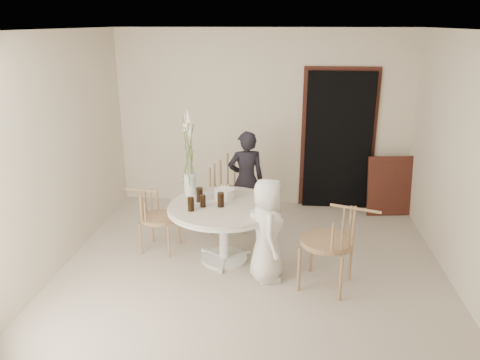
# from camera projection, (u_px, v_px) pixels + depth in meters

# --- Properties ---
(ground) EXTENTS (4.50, 4.50, 0.00)m
(ground) POSITION_uv_depth(u_px,v_px,m) (251.00, 271.00, 5.48)
(ground) COLOR beige
(ground) RESTS_ON ground
(room_shell) EXTENTS (4.50, 4.50, 4.50)m
(room_shell) POSITION_uv_depth(u_px,v_px,m) (252.00, 137.00, 4.96)
(room_shell) COLOR silver
(room_shell) RESTS_ON ground
(doorway) EXTENTS (1.00, 0.10, 2.10)m
(doorway) POSITION_uv_depth(u_px,v_px,m) (338.00, 141.00, 7.10)
(doorway) COLOR black
(doorway) RESTS_ON ground
(door_trim) EXTENTS (1.12, 0.03, 2.22)m
(door_trim) POSITION_uv_depth(u_px,v_px,m) (338.00, 137.00, 7.11)
(door_trim) COLOR #54281C
(door_trim) RESTS_ON ground
(table) EXTENTS (1.33, 1.33, 0.73)m
(table) POSITION_uv_depth(u_px,v_px,m) (224.00, 213.00, 5.55)
(table) COLOR silver
(table) RESTS_ON ground
(picture_frame) EXTENTS (0.69, 0.29, 0.89)m
(picture_frame) POSITION_uv_depth(u_px,v_px,m) (390.00, 186.00, 6.99)
(picture_frame) COLOR #54281C
(picture_frame) RESTS_ON ground
(chair_far) EXTENTS (0.58, 0.62, 0.97)m
(chair_far) POSITION_uv_depth(u_px,v_px,m) (228.00, 183.00, 6.56)
(chair_far) COLOR #A17B57
(chair_far) RESTS_ON ground
(chair_right) EXTENTS (0.70, 0.67, 0.99)m
(chair_right) POSITION_uv_depth(u_px,v_px,m) (340.00, 235.00, 4.94)
(chair_right) COLOR #A17B57
(chair_right) RESTS_ON ground
(chair_left) EXTENTS (0.52, 0.48, 0.81)m
(chair_left) POSITION_uv_depth(u_px,v_px,m) (151.00, 211.00, 5.87)
(chair_left) COLOR #A17B57
(chair_left) RESTS_ON ground
(girl) EXTENTS (0.57, 0.45, 1.38)m
(girl) POSITION_uv_depth(u_px,v_px,m) (246.00, 180.00, 6.49)
(girl) COLOR black
(girl) RESTS_ON ground
(boy) EXTENTS (0.46, 0.63, 1.19)m
(boy) POSITION_uv_depth(u_px,v_px,m) (267.00, 230.00, 5.16)
(boy) COLOR white
(boy) RESTS_ON ground
(birthday_cake) EXTENTS (0.25, 0.25, 0.17)m
(birthday_cake) POSITION_uv_depth(u_px,v_px,m) (225.00, 194.00, 5.69)
(birthday_cake) COLOR white
(birthday_cake) RESTS_ON table
(cola_tumbler_a) EXTENTS (0.08, 0.08, 0.16)m
(cola_tumbler_a) POSITION_uv_depth(u_px,v_px,m) (191.00, 204.00, 5.31)
(cola_tumbler_a) COLOR black
(cola_tumbler_a) RESTS_ON table
(cola_tumbler_b) EXTENTS (0.10, 0.10, 0.17)m
(cola_tumbler_b) POSITION_uv_depth(u_px,v_px,m) (221.00, 200.00, 5.42)
(cola_tumbler_b) COLOR black
(cola_tumbler_b) RESTS_ON table
(cola_tumbler_c) EXTENTS (0.08, 0.08, 0.14)m
(cola_tumbler_c) POSITION_uv_depth(u_px,v_px,m) (203.00, 201.00, 5.42)
(cola_tumbler_c) COLOR black
(cola_tumbler_c) RESTS_ON table
(cola_tumbler_d) EXTENTS (0.10, 0.10, 0.17)m
(cola_tumbler_d) POSITION_uv_depth(u_px,v_px,m) (200.00, 195.00, 5.58)
(cola_tumbler_d) COLOR black
(cola_tumbler_d) RESTS_ON table
(plate_stack) EXTENTS (0.26, 0.26, 0.05)m
(plate_stack) POSITION_uv_depth(u_px,v_px,m) (259.00, 213.00, 5.19)
(plate_stack) COLOR white
(plate_stack) RESTS_ON table
(flower_vase) EXTENTS (0.15, 0.15, 1.10)m
(flower_vase) POSITION_uv_depth(u_px,v_px,m) (189.00, 162.00, 5.70)
(flower_vase) COLOR silver
(flower_vase) RESTS_ON table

